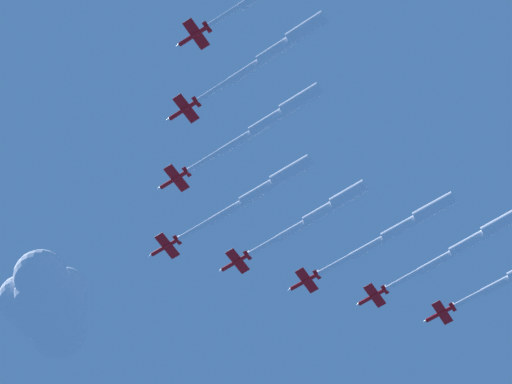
{
  "coord_description": "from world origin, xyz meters",
  "views": [
    {
      "loc": [
        104.08,
        14.14,
        -84.53
      ],
      "look_at": [
        0.0,
        0.0,
        151.85
      ],
      "focal_mm": 68.94,
      "sensor_mm": 36.0,
      "label": 1
    }
  ],
  "objects": [
    {
      "name": "jet_port_mid",
      "position": [
        37.34,
        9.76,
        152.24
      ],
      "size": [
        24.98,
        44.3,
        3.89
      ],
      "color": "red"
    },
    {
      "name": "jet_starboard_inner",
      "position": [
        -8.34,
        15.91,
        151.87
      ],
      "size": [
        23.97,
        43.34,
        3.88
      ],
      "color": "red"
    },
    {
      "name": "jet_lead",
      "position": [
        0.39,
        0.84,
        151.12
      ],
      "size": [
        25.74,
        47.85,
        3.84
      ],
      "color": "red"
    },
    {
      "name": "jet_starboard_outer",
      "position": [
        -21.92,
        54.78,
        150.83
      ],
      "size": [
        26.31,
        47.62,
        3.89
      ],
      "color": "red"
    },
    {
      "name": "cloud_puff",
      "position": [
        -29.43,
        -64.28,
        159.03
      ],
      "size": [
        33.08,
        25.81,
        22.63
      ],
      "color": "white"
    },
    {
      "name": "jet_port_inner",
      "position": [
        19.04,
        5.73,
        152.37
      ],
      "size": [
        25.63,
        46.74,
        3.89
      ],
      "color": "red"
    },
    {
      "name": "jet_starboard_mid",
      "position": [
        -14.74,
        36.93,
        150.24
      ],
      "size": [
        25.7,
        47.88,
        3.82
      ],
      "color": "red"
    }
  ]
}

